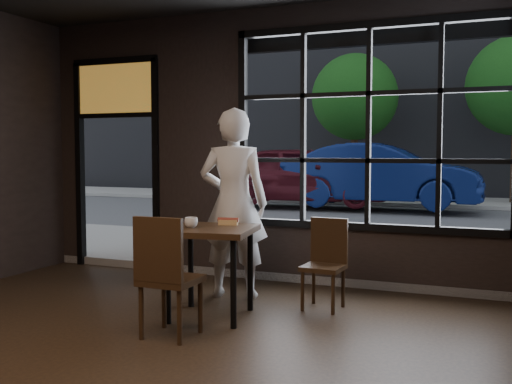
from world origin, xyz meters
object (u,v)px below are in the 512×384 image
at_px(navy_car, 382,175).
at_px(cafe_table, 211,272).
at_px(man, 234,203).
at_px(chair_near, 171,276).

bearing_deg(navy_car, cafe_table, -178.33).
height_order(cafe_table, man, man).
xyz_separation_m(chair_near, navy_car, (-0.31, 11.03, 0.41)).
height_order(chair_near, man, man).
bearing_deg(cafe_table, man, 90.08).
xyz_separation_m(man, navy_car, (-0.22, 9.59, -0.08)).
bearing_deg(cafe_table, chair_near, -102.83).
distance_m(cafe_table, chair_near, 0.65).
bearing_deg(navy_car, chair_near, -178.67).
height_order(cafe_table, navy_car, navy_car).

